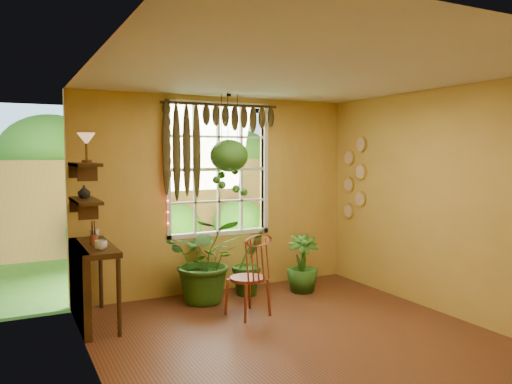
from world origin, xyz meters
TOP-DOWN VIEW (x-y plane):
  - floor at (0.00, 0.00)m, footprint 4.50×4.50m
  - ceiling at (0.00, 0.00)m, footprint 4.50×4.50m
  - wall_back at (0.00, 2.25)m, footprint 4.00×0.00m
  - wall_left at (-2.00, 0.00)m, footprint 0.00×4.50m
  - wall_right at (2.00, 0.00)m, footprint 0.00×4.50m
  - window at (0.00, 2.28)m, footprint 1.52×0.10m
  - valance_vine at (-0.08, 2.16)m, footprint 1.70×0.12m
  - string_lights at (-0.76, 2.19)m, footprint 0.03×0.03m
  - wall_plates at (1.98, 1.79)m, footprint 0.04×0.32m
  - counter_ledge at (-1.91, 1.60)m, footprint 0.40×1.20m
  - shelf_lower at (-1.88, 1.60)m, footprint 0.25×0.90m
  - shelf_upper at (-1.88, 1.60)m, footprint 0.25×0.90m
  - backyard at (0.24, 6.87)m, footprint 14.00×10.00m
  - windsor_chair at (-0.13, 1.03)m, footprint 0.51×0.53m
  - potted_plant_left at (-0.38, 1.79)m, footprint 1.26×1.20m
  - potted_plant_mid at (0.27, 1.84)m, footprint 0.58×0.51m
  - potted_plant_right at (0.98, 1.63)m, footprint 0.56×0.56m
  - hanging_basket at (-0.01, 1.88)m, footprint 0.50×0.50m
  - cup_a at (-1.78, 1.23)m, footprint 0.15×0.15m
  - cup_b at (-1.72, 2.02)m, footprint 0.13×0.13m
  - brush_jar at (-1.80, 1.58)m, footprint 0.09×0.09m
  - shelf_vase at (-1.87, 1.72)m, footprint 0.18×0.18m
  - tiffany_lamp at (-1.86, 1.52)m, footprint 0.20×0.20m

SIDE VIEW (x-z plane):
  - floor at x=0.00m, z-range 0.00..0.00m
  - windsor_chair at x=-0.13m, z-range -0.24..0.90m
  - potted_plant_right at x=0.98m, z-range 0.00..0.80m
  - potted_plant_mid at x=0.27m, z-range 0.00..0.91m
  - counter_ledge at x=-1.91m, z-range 0.10..1.00m
  - potted_plant_left at x=-0.38m, z-range 0.00..1.11m
  - cup_a at x=-1.78m, z-range 0.90..1.00m
  - cup_b at x=-1.72m, z-range 0.90..1.01m
  - brush_jar at x=-1.80m, z-range 0.86..1.21m
  - backyard at x=0.24m, z-range -4.72..7.28m
  - wall_back at x=0.00m, z-range -0.65..3.35m
  - wall_left at x=-2.00m, z-range -0.90..3.60m
  - wall_right at x=2.00m, z-range -0.90..3.60m
  - shelf_lower at x=-1.88m, z-range 1.38..1.42m
  - shelf_vase at x=-1.87m, z-range 1.42..1.56m
  - wall_plates at x=1.98m, z-range 1.00..2.10m
  - window at x=0.00m, z-range 0.77..2.63m
  - string_lights at x=-0.76m, z-range 0.98..2.52m
  - shelf_upper at x=-1.88m, z-range 1.78..1.82m
  - hanging_basket at x=-0.01m, z-range 1.18..2.55m
  - tiffany_lamp at x=-1.86m, z-range 1.89..2.22m
  - valance_vine at x=-0.08m, z-range 1.73..2.83m
  - ceiling at x=0.00m, z-range 2.70..2.70m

